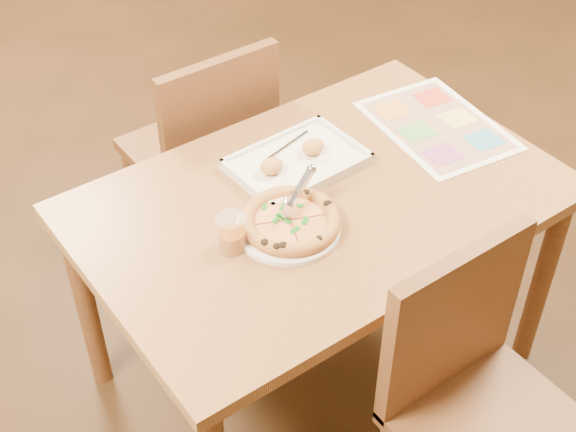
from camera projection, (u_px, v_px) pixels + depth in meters
dining_table at (320, 220)px, 2.23m from camera, size 1.30×0.85×0.72m
chair_near at (474, 376)px, 1.91m from camera, size 0.42×0.42×0.47m
chair_far at (208, 138)px, 2.64m from camera, size 0.42×0.42×0.47m
plate at (288, 228)px, 2.06m from camera, size 0.33×0.33×0.01m
pizza at (290, 221)px, 2.06m from camera, size 0.26×0.26×0.04m
pizza_cutter at (298, 192)px, 2.05m from camera, size 0.14×0.07×0.09m
appetizer_tray at (297, 162)px, 2.26m from camera, size 0.37×0.26×0.06m
glass_tumbler at (232, 235)px, 1.99m from camera, size 0.08×0.08×0.10m
menu at (437, 125)px, 2.42m from camera, size 0.38×0.49×0.00m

